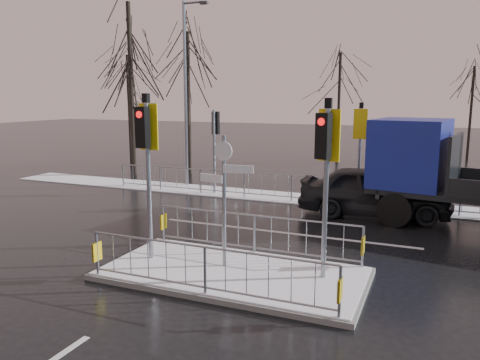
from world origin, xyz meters
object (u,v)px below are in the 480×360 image
at_px(traffic_island, 232,260).
at_px(street_lamp_left, 187,87).
at_px(car_far_lane, 375,191).
at_px(flatbed_truck, 443,169).

distance_m(traffic_island, street_lamp_left, 12.17).
xyz_separation_m(car_far_lane, flatbed_truck, (2.09, -0.18, 0.92)).
bearing_deg(flatbed_truck, car_far_lane, 174.97).
height_order(car_far_lane, street_lamp_left, street_lamp_left).
bearing_deg(car_far_lane, traffic_island, 156.85).
distance_m(car_far_lane, street_lamp_left, 9.76).
distance_m(car_far_lane, flatbed_truck, 2.29).
relative_size(traffic_island, street_lamp_left, 0.73).
bearing_deg(flatbed_truck, street_lamp_left, 165.88).
bearing_deg(car_far_lane, street_lamp_left, 68.78).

